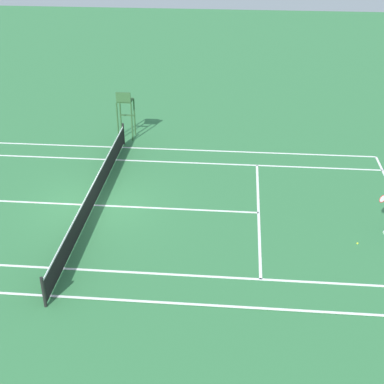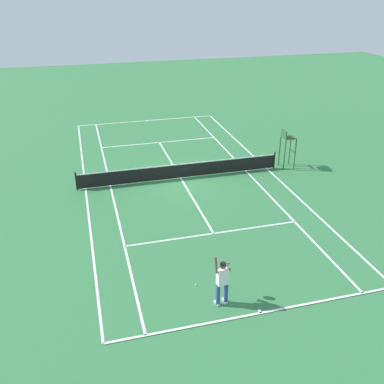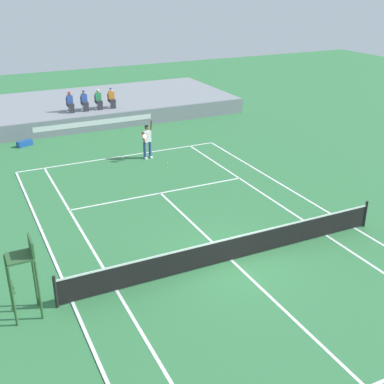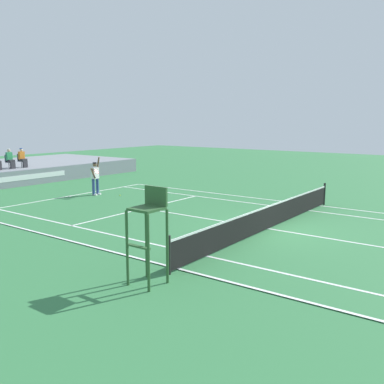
% 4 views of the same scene
% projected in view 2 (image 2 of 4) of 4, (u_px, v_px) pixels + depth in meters
% --- Properties ---
extents(ground_plane, '(80.00, 80.00, 0.00)m').
position_uv_depth(ground_plane, '(181.00, 178.00, 25.59)').
color(ground_plane, '#337542').
extents(court, '(11.08, 23.88, 0.03)m').
position_uv_depth(court, '(181.00, 178.00, 25.59)').
color(court, '#337542').
rests_on(court, ground).
extents(net, '(11.98, 0.10, 1.07)m').
position_uv_depth(net, '(181.00, 170.00, 25.36)').
color(net, black).
rests_on(net, ground).
extents(tennis_player, '(0.75, 0.70, 2.08)m').
position_uv_depth(tennis_player, '(222.00, 282.00, 15.31)').
color(tennis_player, navy).
rests_on(tennis_player, ground).
extents(tennis_ball, '(0.07, 0.07, 0.07)m').
position_uv_depth(tennis_ball, '(196.00, 285.00, 16.67)').
color(tennis_ball, '#D1E533').
rests_on(tennis_ball, ground).
extents(umpire_chair, '(0.77, 0.77, 2.44)m').
position_uv_depth(umpire_chair, '(287.00, 143.00, 26.47)').
color(umpire_chair, '#2D562D').
rests_on(umpire_chair, ground).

